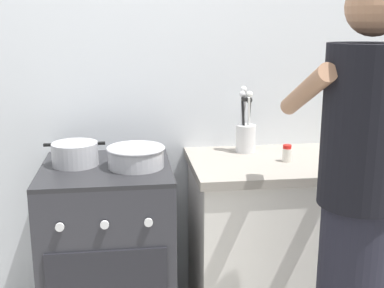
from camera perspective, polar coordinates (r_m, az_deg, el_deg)
name	(u,v)px	position (r m, az deg, el deg)	size (l,w,h in m)	color
back_wall	(211,80)	(2.63, 2.17, 7.38)	(3.20, 0.10, 2.50)	silver
countertop	(288,244)	(2.60, 11.11, -11.27)	(1.00, 0.60, 0.90)	silver
stove_range	(110,255)	(2.48, -9.51, -12.58)	(0.60, 0.62, 0.90)	#2D2D33
pot	(75,154)	(2.35, -13.38, -1.12)	(0.28, 0.21, 0.11)	#B2B2B7
mixing_bowl	(136,156)	(2.27, -6.51, -1.38)	(0.27, 0.27, 0.10)	#B7B7BC
utensil_crock	(246,133)	(2.53, 6.22, 1.29)	(0.10, 0.10, 0.34)	silver
spice_bottle	(287,153)	(2.39, 10.93, -1.08)	(0.04, 0.04, 0.08)	silver
oil_bottle	(347,140)	(2.50, 17.53, 0.45)	(0.06, 0.06, 0.23)	gold
person	(357,214)	(1.94, 18.53, -7.65)	(0.41, 0.50, 1.70)	black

